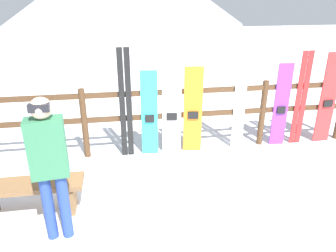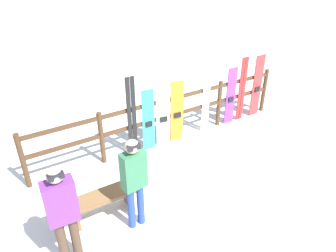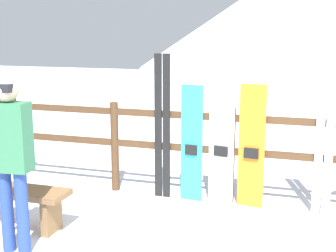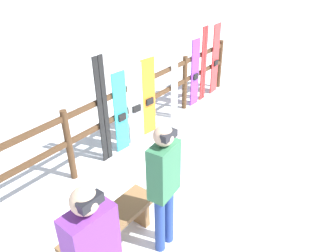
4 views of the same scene
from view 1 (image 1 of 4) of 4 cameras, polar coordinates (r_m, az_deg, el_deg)
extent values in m
plane|color=white|center=(4.05, 6.69, -16.46)|extent=(40.00, 40.00, 0.00)
cylinder|color=#4C331E|center=(5.33, -14.33, 0.35)|extent=(0.10, 0.10, 1.15)
cylinder|color=#4C331E|center=(5.39, 1.59, 1.32)|extent=(0.10, 0.10, 1.15)
cylinder|color=#4C331E|center=(5.83, 16.12, 2.12)|extent=(0.10, 0.10, 1.15)
cube|color=#4C331E|center=(5.37, 1.59, 1.89)|extent=(5.95, 0.05, 0.08)
cube|color=#4C331E|center=(5.24, 1.64, 5.99)|extent=(5.95, 0.05, 0.08)
cube|color=brown|center=(4.28, -23.04, -9.45)|extent=(1.25, 0.36, 0.06)
cube|color=brown|center=(4.29, -16.40, -11.70)|extent=(0.08, 0.29, 0.37)
cylinder|color=navy|center=(3.83, -20.07, -13.17)|extent=(0.12, 0.12, 0.79)
cylinder|color=navy|center=(3.80, -17.58, -13.12)|extent=(0.12, 0.12, 0.79)
cube|color=#33724C|center=(3.46, -20.31, -3.60)|extent=(0.39, 0.24, 0.62)
sphere|color=#D8B293|center=(3.30, -21.29, 2.91)|extent=(0.21, 0.21, 0.21)
cube|color=black|center=(3.23, -21.57, 2.97)|extent=(0.19, 0.07, 0.07)
cube|color=black|center=(5.15, -7.99, 3.70)|extent=(0.09, 0.02, 1.76)
cube|color=black|center=(5.15, -6.82, 3.77)|extent=(0.09, 0.02, 1.76)
cube|color=#2DBFCC|center=(5.23, -3.26, 2.12)|extent=(0.27, 0.05, 1.41)
cube|color=black|center=(5.23, -3.21, 1.30)|extent=(0.15, 0.04, 0.12)
cube|color=white|center=(5.27, 0.63, 2.50)|extent=(0.30, 0.08, 1.44)
cube|color=black|center=(5.27, 0.67, 1.66)|extent=(0.17, 0.06, 0.12)
cube|color=orange|center=(5.33, 4.36, 2.72)|extent=(0.30, 0.06, 1.44)
cube|color=black|center=(5.33, 4.40, 1.89)|extent=(0.17, 0.05, 0.12)
cube|color=white|center=(5.49, 11.94, 4.79)|extent=(0.09, 0.02, 1.79)
cube|color=white|center=(5.53, 12.97, 4.82)|extent=(0.09, 0.02, 1.79)
cube|color=purple|center=(5.86, 19.09, 3.39)|extent=(0.26, 0.04, 1.44)
cube|color=black|center=(5.87, 19.12, 2.64)|extent=(0.14, 0.04, 0.12)
cube|color=red|center=(5.98, 21.74, 4.35)|extent=(0.09, 0.02, 1.63)
cube|color=red|center=(6.03, 22.60, 4.38)|extent=(0.09, 0.02, 1.63)
cube|color=red|center=(6.28, 26.09, 4.30)|extent=(0.31, 0.04, 1.60)
cube|color=black|center=(6.28, 26.10, 3.53)|extent=(0.17, 0.04, 0.12)
camera|label=2|loc=(2.76, -121.92, 22.94)|focal=35.00mm
camera|label=3|loc=(1.96, 86.20, -15.71)|focal=50.00mm
camera|label=4|loc=(3.25, -78.83, 16.50)|focal=35.00mm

